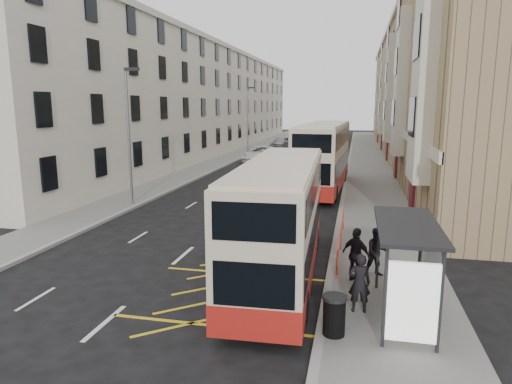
% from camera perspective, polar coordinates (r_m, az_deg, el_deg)
% --- Properties ---
extents(ground, '(200.00, 200.00, 0.00)m').
position_cam_1_polar(ground, '(15.62, -14.57, -12.30)').
color(ground, black).
rests_on(ground, ground).
extents(pavement_right, '(4.00, 120.00, 0.15)m').
position_cam_1_polar(pavement_right, '(43.16, 14.02, 2.59)').
color(pavement_right, slate).
rests_on(pavement_right, ground).
extents(pavement_left, '(3.00, 120.00, 0.15)m').
position_cam_1_polar(pavement_left, '(45.43, -5.94, 3.25)').
color(pavement_left, slate).
rests_on(pavement_left, ground).
extents(kerb_right, '(0.25, 120.00, 0.15)m').
position_cam_1_polar(kerb_right, '(43.15, 11.36, 2.69)').
color(kerb_right, gray).
rests_on(kerb_right, ground).
extents(kerb_left, '(0.25, 120.00, 0.15)m').
position_cam_1_polar(kerb_left, '(44.98, -4.12, 3.21)').
color(kerb_left, gray).
rests_on(kerb_left, ground).
extents(road_markings, '(10.00, 110.00, 0.01)m').
position_cam_1_polar(road_markings, '(58.43, 5.78, 4.88)').
color(road_markings, silver).
rests_on(road_markings, ground).
extents(terrace_right, '(10.75, 79.00, 15.25)m').
position_cam_1_polar(terrace_right, '(58.68, 20.87, 11.61)').
color(terrace_right, '#947656').
rests_on(terrace_right, ground).
extents(terrace_left, '(9.18, 79.00, 13.25)m').
position_cam_1_polar(terrace_left, '(61.62, -6.79, 11.23)').
color(terrace_left, beige).
rests_on(terrace_left, ground).
extents(bus_shelter, '(1.65, 4.25, 2.70)m').
position_cam_1_polar(bus_shelter, '(13.04, 19.06, -7.23)').
color(bus_shelter, black).
rests_on(bus_shelter, pavement_right).
extents(guard_railing, '(0.06, 6.56, 1.01)m').
position_cam_1_polar(guard_railing, '(19.20, 10.56, -5.02)').
color(guard_railing, red).
rests_on(guard_railing, pavement_right).
extents(street_lamp_near, '(0.93, 0.18, 8.00)m').
position_cam_1_polar(street_lamp_near, '(28.01, -15.57, 7.58)').
color(street_lamp_near, slate).
rests_on(street_lamp_near, pavement_left).
extents(street_lamp_far, '(0.93, 0.18, 8.00)m').
position_cam_1_polar(street_lamp_far, '(56.29, -1.01, 9.43)').
color(street_lamp_far, slate).
rests_on(street_lamp_far, pavement_left).
extents(double_decker_front, '(2.81, 10.51, 4.16)m').
position_cam_1_polar(double_decker_front, '(15.95, 3.07, -3.44)').
color(double_decker_front, beige).
rests_on(double_decker_front, ground).
extents(double_decker_rear, '(3.29, 12.07, 4.77)m').
position_cam_1_polar(double_decker_rear, '(32.68, 8.41, 4.39)').
color(double_decker_rear, beige).
rests_on(double_decker_rear, ground).
extents(litter_bin, '(0.65, 0.65, 1.07)m').
position_cam_1_polar(litter_bin, '(12.39, 9.74, -14.87)').
color(litter_bin, black).
rests_on(litter_bin, pavement_right).
extents(pedestrian_near, '(0.68, 0.49, 1.74)m').
position_cam_1_polar(pedestrian_near, '(13.66, 12.80, -11.03)').
color(pedestrian_near, black).
rests_on(pedestrian_near, pavement_right).
extents(pedestrian_mid, '(0.98, 0.85, 1.72)m').
position_cam_1_polar(pedestrian_mid, '(16.53, 14.90, -7.27)').
color(pedestrian_mid, black).
rests_on(pedestrian_mid, pavement_right).
extents(pedestrian_far, '(1.15, 0.99, 1.86)m').
position_cam_1_polar(pedestrian_far, '(15.85, 12.43, -7.68)').
color(pedestrian_far, black).
rests_on(pedestrian_far, pavement_right).
extents(white_van, '(3.84, 6.43, 1.67)m').
position_cam_1_polar(white_van, '(49.04, 0.66, 4.77)').
color(white_van, silver).
rests_on(white_van, ground).
extents(car_silver, '(2.89, 5.03, 1.61)m').
position_cam_1_polar(car_silver, '(64.67, 3.13, 6.20)').
color(car_silver, '#9FA0A7').
rests_on(car_silver, ground).
extents(car_dark, '(2.82, 4.95, 1.54)m').
position_cam_1_polar(car_dark, '(84.24, 6.01, 7.22)').
color(car_dark, black).
rests_on(car_dark, ground).
extents(car_red, '(3.67, 5.60, 1.51)m').
position_cam_1_polar(car_red, '(78.31, 9.67, 6.84)').
color(car_red, '#A60505').
rests_on(car_red, ground).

